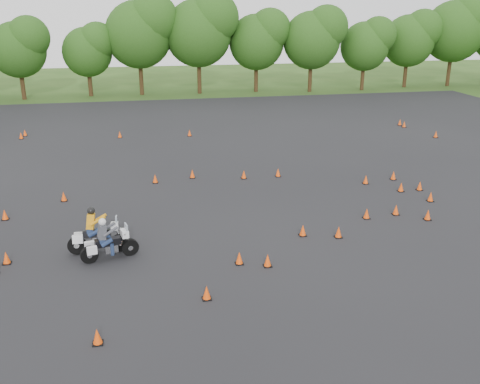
{
  "coord_description": "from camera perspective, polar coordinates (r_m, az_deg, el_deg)",
  "views": [
    {
      "loc": [
        -4.33,
        -17.88,
        8.95
      ],
      "look_at": [
        0.0,
        4.0,
        1.2
      ],
      "focal_mm": 40.0,
      "sensor_mm": 36.0,
      "label": 1
    }
  ],
  "objects": [
    {
      "name": "ground",
      "position": [
        20.46,
        2.19,
        -6.8
      ],
      "size": [
        140.0,
        140.0,
        0.0
      ],
      "primitive_type": "plane",
      "color": "#2D5119",
      "rests_on": "ground"
    },
    {
      "name": "traffic_cones",
      "position": [
        24.61,
        -0.2,
        -1.59
      ],
      "size": [
        36.14,
        33.18,
        0.45
      ],
      "color": "#FF4D0A",
      "rests_on": "asphalt_pad"
    },
    {
      "name": "rider_grey",
      "position": [
        20.43,
        -13.82,
        -4.81
      ],
      "size": [
        2.27,
        1.18,
        1.67
      ],
      "primitive_type": null,
      "rotation": [
        0.0,
        0.0,
        0.25
      ],
      "color": "#43454C",
      "rests_on": "ground"
    },
    {
      "name": "asphalt_pad",
      "position": [
        25.87,
        -0.86,
        -1.07
      ],
      "size": [
        62.0,
        62.0,
        0.0
      ],
      "primitive_type": "plane",
      "color": "black",
      "rests_on": "ground"
    },
    {
      "name": "treeline",
      "position": [
        53.53,
        -3.16,
        14.63
      ],
      "size": [
        87.13,
        32.81,
        10.98
      ],
      "color": "#244A15",
      "rests_on": "ground"
    },
    {
      "name": "rider_yellow",
      "position": [
        20.98,
        -14.96,
        -4.1
      ],
      "size": [
        2.34,
        0.79,
        1.79
      ],
      "primitive_type": null,
      "rotation": [
        0.0,
        0.0,
        -0.03
      ],
      "color": "orange",
      "rests_on": "ground"
    }
  ]
}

